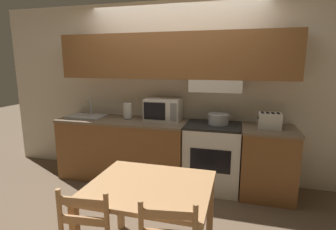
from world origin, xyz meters
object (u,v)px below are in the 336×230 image
sink_basin (86,116)px  dining_table (150,196)px  microwave (163,109)px  toaster (270,120)px  stove_range (212,157)px  cooking_pot (219,119)px  paper_towel_roll (128,111)px

sink_basin → dining_table: (1.54, -1.53, -0.29)m
microwave → toaster: bearing=-4.6°
stove_range → cooking_pot: bearing=34.7°
sink_basin → stove_range: bearing=0.4°
microwave → dining_table: microwave is taller
microwave → toaster: microwave is taller
stove_range → paper_towel_roll: 1.37m
sink_basin → paper_towel_roll: 0.65m
microwave → sink_basin: bearing=-174.4°
cooking_pot → microwave: 0.79m
microwave → cooking_pot: bearing=-4.5°
cooking_pot → toaster: 0.63m
cooking_pot → sink_basin: 1.96m
cooking_pot → dining_table: 1.68m
microwave → stove_range: bearing=-8.1°
paper_towel_roll → microwave: bearing=4.4°
dining_table → microwave: bearing=102.6°
microwave → paper_towel_roll: (-0.53, -0.04, -0.04)m
stove_range → toaster: toaster is taller
stove_range → paper_towel_roll: bearing=177.2°
stove_range → sink_basin: sink_basin is taller
sink_basin → paper_towel_roll: bearing=6.6°
toaster → paper_towel_roll: size_ratio=1.21×
sink_basin → paper_towel_roll: sink_basin is taller
stove_range → dining_table: (-0.35, -1.55, 0.18)m
dining_table → cooking_pot: bearing=75.4°
stove_range → sink_basin: 1.95m
microwave → dining_table: size_ratio=0.50×
cooking_pot → sink_basin: size_ratio=0.70×
cooking_pot → microwave: size_ratio=0.72×
stove_range → toaster: 0.88m
cooking_pot → dining_table: bearing=-104.6°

